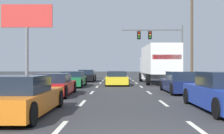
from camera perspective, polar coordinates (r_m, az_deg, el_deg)
ground_plane at (r=30.38m, az=1.21°, el=-2.89°), size 140.00×140.00×0.00m
sidewalk_right at (r=26.26m, az=15.49°, el=-3.18°), size 2.32×80.00×0.14m
sidewalk_left at (r=26.10m, az=-12.91°, el=-3.20°), size 2.32×80.00×0.14m
lane_markings at (r=29.47m, az=1.23°, el=-2.97°), size 3.54×57.00×0.01m
car_black at (r=30.14m, az=-5.13°, el=-1.81°), size 1.81×4.17×1.24m
car_green at (r=22.38m, az=-7.82°, el=-2.50°), size 1.86×4.68×1.19m
car_red at (r=15.65m, az=-11.64°, el=-3.60°), size 2.01×4.54×1.18m
car_orange at (r=9.39m, az=-17.90°, el=-5.81°), size 1.92×4.66×1.25m
car_silver at (r=30.30m, az=0.91°, el=-1.88°), size 1.92×4.73×1.13m
car_yellow at (r=23.78m, az=0.90°, el=-2.35°), size 1.94×4.11×1.18m
box_truck at (r=26.45m, az=9.15°, el=0.98°), size 2.76×8.98×3.40m
car_navy at (r=17.24m, az=13.60°, el=-3.17°), size 1.82×4.47×1.26m
traffic_signal_mast at (r=34.64m, az=9.00°, el=5.48°), size 7.35×0.69×6.55m
utility_pole_mid at (r=32.82m, az=15.73°, el=6.26°), size 1.80×0.28×9.94m
roadside_billboard at (r=32.09m, az=-16.72°, el=8.22°), size 5.48×0.36×8.24m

